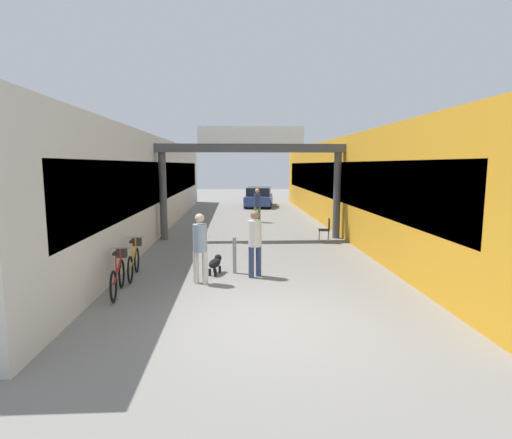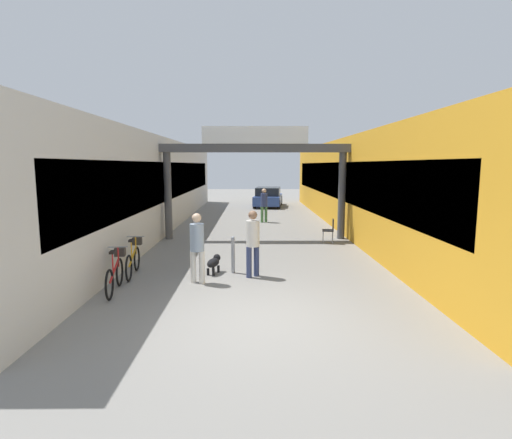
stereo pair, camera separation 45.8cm
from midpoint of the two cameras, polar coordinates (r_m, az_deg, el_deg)
ground_plane at (r=7.73m, az=-0.17°, el=-13.91°), size 80.00×80.00×0.00m
storefront_left at (r=18.80m, az=-17.56°, el=4.78°), size 3.00×26.00×3.96m
storefront_right at (r=18.98m, az=13.83°, el=4.95°), size 3.00×26.00×3.96m
arcade_sign_gateway at (r=15.29m, az=-1.60°, el=8.42°), size 7.40×0.47×4.28m
pedestrian_with_dog at (r=9.70m, az=-9.35°, el=-3.45°), size 0.44×0.44×1.71m
pedestrian_companion at (r=10.16m, az=-1.44°, el=-2.83°), size 0.47×0.47×1.72m
pedestrian_carrying_crate at (r=19.89m, az=-0.49°, el=2.36°), size 0.47×0.47×1.69m
dog_on_leash at (r=10.66m, az=-7.05°, el=-6.17°), size 0.41×0.68×0.48m
bicycle_red_nearest at (r=9.60m, az=-20.37°, el=-7.30°), size 0.46×1.68×0.98m
bicycle_orange_second at (r=10.87m, az=-18.18°, el=-5.46°), size 0.46×1.69×0.98m
bollard_post_metal at (r=10.62m, az=-4.32°, el=-5.02°), size 0.10×0.10×0.99m
cafe_chair_black_nearer at (r=14.91m, az=9.14°, el=-1.23°), size 0.46×0.46×0.89m
parked_car_blue at (r=27.55m, az=-0.07°, el=3.21°), size 2.21×4.18×1.33m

